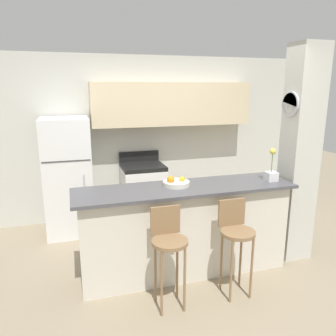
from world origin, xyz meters
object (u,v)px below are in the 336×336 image
Objects in this scene: refrigerator at (68,176)px; orchid_vase at (271,172)px; stove_range at (143,193)px; fruit_bowl at (176,183)px; bar_stool_left at (169,243)px; bar_stool_right at (236,234)px.

orchid_vase is (2.26, -1.58, 0.29)m from refrigerator.
stove_range is 2.82× the size of orchid_vase.
stove_range is at bearing 91.33° from fruit_bowl.
stove_range is (1.11, 0.08, -0.37)m from refrigerator.
fruit_bowl is (0.04, -1.54, 0.59)m from stove_range.
fruit_bowl reaches higher than bar_stool_left.
stove_range reaches higher than bar_stool_right.
bar_stool_left is 1.52m from orchid_vase.
orchid_vase reaches higher than stove_range.
bar_stool_right is at bearing -145.59° from orchid_vase.
orchid_vase is 1.12m from fruit_bowl.
bar_stool_left is (-0.22, -2.12, 0.19)m from stove_range.
orchid_vase reaches higher than bar_stool_right.
refrigerator reaches higher than orchid_vase.
orchid_vase is at bearing -6.11° from fruit_bowl.
bar_stool_right is at bearing -52.68° from fruit_bowl.
bar_stool_right is at bearing 0.00° from bar_stool_left.
refrigerator is 2.77m from orchid_vase.
fruit_bowl is at bearing 127.32° from bar_stool_right.
refrigerator reaches higher than stove_range.
fruit_bowl is (1.14, -1.46, 0.22)m from refrigerator.
orchid_vase is (0.67, 0.46, 0.47)m from bar_stool_right.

